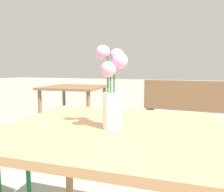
{
  "coord_description": "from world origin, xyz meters",
  "views": [
    {
      "loc": [
        0.34,
        -0.88,
        1.01
      ],
      "look_at": [
        0.01,
        -0.04,
        0.9
      ],
      "focal_mm": 35.0,
      "sensor_mm": 36.0,
      "label": 1
    }
  ],
  "objects_px": {
    "table_front": "(113,148)",
    "flower_vase": "(112,91)",
    "table_back": "(74,94)",
    "bench_near": "(194,109)"
  },
  "relations": [
    {
      "from": "table_front",
      "to": "flower_vase",
      "type": "bearing_deg",
      "value": -72.19
    },
    {
      "from": "table_front",
      "to": "bench_near",
      "type": "xyz_separation_m",
      "value": [
        0.31,
        2.38,
        -0.21
      ]
    },
    {
      "from": "bench_near",
      "to": "flower_vase",
      "type": "bearing_deg",
      "value": -97.01
    },
    {
      "from": "table_back",
      "to": "table_front",
      "type": "bearing_deg",
      "value": -54.54
    },
    {
      "from": "flower_vase",
      "to": "table_back",
      "type": "distance_m",
      "value": 2.42
    },
    {
      "from": "table_front",
      "to": "flower_vase",
      "type": "height_order",
      "value": "flower_vase"
    },
    {
      "from": "table_front",
      "to": "table_back",
      "type": "height_order",
      "value": "table_front"
    },
    {
      "from": "bench_near",
      "to": "table_back",
      "type": "distance_m",
      "value": 1.75
    },
    {
      "from": "table_front",
      "to": "flower_vase",
      "type": "xyz_separation_m",
      "value": [
        0.01,
        -0.04,
        0.26
      ]
    },
    {
      "from": "flower_vase",
      "to": "table_front",
      "type": "bearing_deg",
      "value": 107.81
    }
  ]
}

